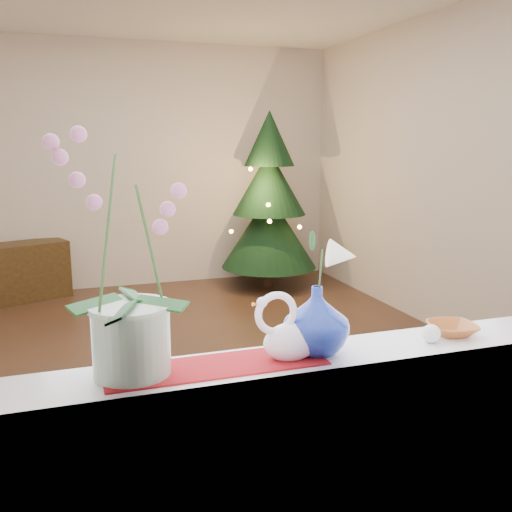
{
  "coord_description": "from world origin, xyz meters",
  "views": [
    {
      "loc": [
        -0.81,
        -4.01,
        1.61
      ],
      "look_at": [
        0.08,
        -1.4,
        1.06
      ],
      "focal_mm": 40.0,
      "sensor_mm": 36.0,
      "label": 1
    }
  ],
  "objects": [
    {
      "name": "amber_dish",
      "position": [
        0.52,
        -2.35,
        0.94
      ],
      "size": [
        0.17,
        0.17,
        0.04
      ],
      "primitive_type": "imported",
      "rotation": [
        0.0,
        0.0,
        -0.16
      ],
      "color": "#9A4E1F",
      "rests_on": "windowsill"
    },
    {
      "name": "wall_back",
      "position": [
        0.0,
        2.5,
        1.35
      ],
      "size": [
        4.5,
        0.1,
        2.7
      ],
      "primitive_type": "cube",
      "color": "beige",
      "rests_on": "ground"
    },
    {
      "name": "side_table",
      "position": [
        -1.21,
        2.25,
        0.3
      ],
      "size": [
        0.89,
        0.66,
        0.6
      ],
      "primitive_type": "cube",
      "rotation": [
        0.0,
        0.0,
        0.37
      ],
      "color": "black",
      "rests_on": "ground"
    },
    {
      "name": "xmas_tree",
      "position": [
        1.37,
        1.95,
        0.98
      ],
      "size": [
        1.37,
        1.37,
        1.96
      ],
      "primitive_type": null,
      "rotation": [
        0.0,
        0.0,
        -0.34
      ],
      "color": "black",
      "rests_on": "ground"
    },
    {
      "name": "wall_right",
      "position": [
        2.25,
        0.0,
        1.35
      ],
      "size": [
        0.1,
        5.0,
        2.7
      ],
      "primitive_type": "cube",
      "color": "beige",
      "rests_on": "ground"
    },
    {
      "name": "wall_front",
      "position": [
        0.0,
        -2.5,
        1.35
      ],
      "size": [
        4.5,
        0.1,
        2.7
      ],
      "primitive_type": "cube",
      "color": "beige",
      "rests_on": "ground"
    },
    {
      "name": "window_frame",
      "position": [
        0.0,
        -2.47,
        1.7
      ],
      "size": [
        2.22,
        0.06,
        1.6
      ],
      "primitive_type": null,
      "color": "white",
      "rests_on": "windowsill"
    },
    {
      "name": "runner",
      "position": [
        -0.38,
        -2.37,
        0.92
      ],
      "size": [
        0.7,
        0.2,
        0.01
      ],
      "primitive_type": "cube",
      "color": "maroon",
      "rests_on": "windowsill"
    },
    {
      "name": "paperweight",
      "position": [
        0.39,
        -2.4,
        0.95
      ],
      "size": [
        0.07,
        0.07,
        0.07
      ],
      "primitive_type": "sphere",
      "rotation": [
        0.0,
        0.0,
        -0.14
      ],
      "color": "silver",
      "rests_on": "windowsill"
    },
    {
      "name": "windowsill",
      "position": [
        0.0,
        -2.37,
        0.9
      ],
      "size": [
        2.2,
        0.26,
        0.04
      ],
      "primitive_type": "cube",
      "color": "white",
      "rests_on": "window_apron"
    },
    {
      "name": "orchid_pot",
      "position": [
        -0.64,
        -2.35,
        1.29
      ],
      "size": [
        0.32,
        0.32,
        0.74
      ],
      "primitive_type": null,
      "rotation": [
        0.0,
        0.0,
        -0.33
      ],
      "color": "beige",
      "rests_on": "windowsill"
    },
    {
      "name": "swan",
      "position": [
        -0.13,
        -2.38,
        1.03
      ],
      "size": [
        0.26,
        0.12,
        0.22
      ],
      "primitive_type": null,
      "rotation": [
        0.0,
        0.0,
        -0.01
      ],
      "color": "white",
      "rests_on": "windowsill"
    },
    {
      "name": "window_apron",
      "position": [
        0.0,
        -2.46,
        0.44
      ],
      "size": [
        2.2,
        0.08,
        0.88
      ],
      "primitive_type": "cube",
      "color": "white",
      "rests_on": "ground"
    },
    {
      "name": "lily",
      "position": [
        -0.03,
        -2.36,
        1.28
      ],
      "size": [
        0.15,
        0.08,
        0.2
      ],
      "primitive_type": null,
      "color": "white",
      "rests_on": "blue_vase"
    },
    {
      "name": "ground",
      "position": [
        0.0,
        0.0,
        0.0
      ],
      "size": [
        5.0,
        5.0,
        0.0
      ],
      "primitive_type": "plane",
      "color": "#382117",
      "rests_on": "ground"
    },
    {
      "name": "blue_vase",
      "position": [
        -0.03,
        -2.36,
        1.05
      ],
      "size": [
        0.25,
        0.25,
        0.26
      ],
      "primitive_type": "imported",
      "rotation": [
        0.0,
        0.0,
        -0.01
      ],
      "color": "navy",
      "rests_on": "windowsill"
    }
  ]
}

